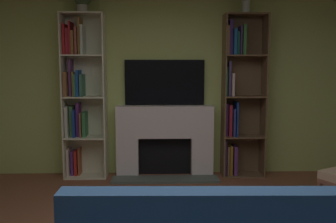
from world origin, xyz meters
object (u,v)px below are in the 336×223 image
at_px(bookshelf_left, 80,94).
at_px(vase_with_flowers, 246,5).
at_px(potted_plant, 82,0).
at_px(tv, 165,82).
at_px(bookshelf_right, 238,97).
at_px(fireplace, 165,138).

relative_size(bookshelf_left, vase_with_flowers, 7.28).
relative_size(bookshelf_left, potted_plant, 7.38).
relative_size(tv, bookshelf_right, 0.50).
relative_size(bookshelf_right, vase_with_flowers, 7.28).
distance_m(potted_plant, vase_with_flowers, 2.22).
relative_size(fireplace, potted_plant, 4.77).
bearing_deg(potted_plant, bookshelf_left, 161.55).
distance_m(fireplace, bookshelf_right, 1.19).
distance_m(fireplace, vase_with_flowers, 2.16).
bearing_deg(bookshelf_right, fireplace, -179.62).
xyz_separation_m(tv, potted_plant, (-1.11, -0.12, 1.11)).
height_order(potted_plant, vase_with_flowers, vase_with_flowers).
height_order(tv, bookshelf_right, bookshelf_right).
xyz_separation_m(bookshelf_left, potted_plant, (0.07, -0.02, 1.27)).
bearing_deg(bookshelf_right, tv, 175.14).
xyz_separation_m(tv, bookshelf_right, (1.03, -0.09, -0.20)).
distance_m(bookshelf_left, bookshelf_right, 2.21).
height_order(fireplace, bookshelf_right, bookshelf_right).
bearing_deg(potted_plant, fireplace, 1.31).
xyz_separation_m(potted_plant, vase_with_flowers, (2.22, 0.00, -0.05)).
height_order(fireplace, bookshelf_left, bookshelf_left).
height_order(tv, potted_plant, potted_plant).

